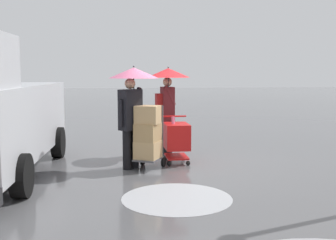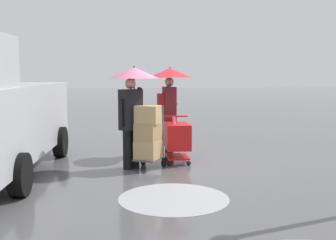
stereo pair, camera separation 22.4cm
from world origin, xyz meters
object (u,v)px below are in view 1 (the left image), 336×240
hand_dolly_boxes (148,134)px  pedestrian_black_side (167,91)px  pedestrian_pink_side (132,93)px  shopping_cart_vendor (176,137)px

hand_dolly_boxes → pedestrian_black_side: (-0.58, -1.40, 0.84)m
pedestrian_pink_side → pedestrian_black_side: same height
shopping_cart_vendor → pedestrian_pink_side: 1.48m
hand_dolly_boxes → shopping_cart_vendor: bearing=-142.2°
shopping_cart_vendor → pedestrian_black_side: (0.09, -0.87, 1.00)m
shopping_cart_vendor → pedestrian_pink_side: size_ratio=0.49×
shopping_cart_vendor → pedestrian_pink_side: bearing=22.8°
pedestrian_pink_side → shopping_cart_vendor: bearing=-157.2°
shopping_cart_vendor → hand_dolly_boxes: 0.87m
hand_dolly_boxes → pedestrian_black_side: bearing=-112.7°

